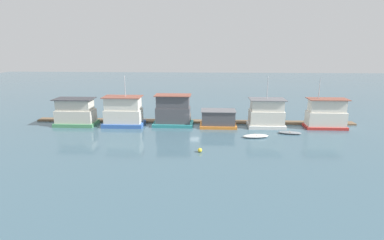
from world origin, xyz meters
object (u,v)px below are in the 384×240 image
(dinghy_white, at_px, (256,136))
(buoy_yellow, at_px, (200,150))
(houseboat_blue, at_px, (123,112))
(houseboat_red, at_px, (326,115))
(houseboat_green, at_px, (76,113))
(mooring_post_far_right, at_px, (190,118))
(houseboat_orange, at_px, (218,119))
(houseboat_white, at_px, (266,114))
(houseboat_teal, at_px, (173,111))
(dinghy_grey, at_px, (290,133))

(dinghy_white, distance_m, buoy_yellow, 11.14)
(buoy_yellow, bearing_deg, houseboat_blue, 137.56)
(houseboat_red, distance_m, dinghy_white, 14.58)
(houseboat_green, distance_m, buoy_yellow, 26.27)
(houseboat_green, relative_size, houseboat_red, 0.82)
(mooring_post_far_right, bearing_deg, houseboat_orange, -18.64)
(houseboat_white, height_order, dinghy_white, houseboat_white)
(houseboat_green, xyz_separation_m, mooring_post_far_right, (20.64, 1.98, -1.22))
(houseboat_white, bearing_deg, buoy_yellow, -130.54)
(houseboat_blue, xyz_separation_m, buoy_yellow, (14.06, -12.86, -2.18))
(houseboat_blue, relative_size, houseboat_teal, 1.26)
(houseboat_blue, bearing_deg, buoy_yellow, -42.44)
(houseboat_blue, height_order, dinghy_white, houseboat_blue)
(houseboat_blue, xyz_separation_m, houseboat_red, (35.76, 0.32, -0.08))
(houseboat_blue, xyz_separation_m, dinghy_white, (22.73, -5.85, -2.23))
(houseboat_green, xyz_separation_m, buoy_yellow, (22.83, -12.84, -1.95))
(houseboat_blue, height_order, dinghy_grey, houseboat_blue)
(houseboat_white, height_order, dinghy_grey, houseboat_white)
(houseboat_blue, relative_size, mooring_post_far_right, 4.34)
(houseboat_blue, xyz_separation_m, dinghy_grey, (28.65, -3.57, -2.28))
(houseboat_red, bearing_deg, buoy_yellow, -148.74)
(dinghy_white, bearing_deg, houseboat_blue, 165.57)
(houseboat_blue, relative_size, dinghy_grey, 2.31)
(houseboat_blue, relative_size, dinghy_white, 2.12)
(houseboat_green, height_order, mooring_post_far_right, houseboat_green)
(dinghy_grey, xyz_separation_m, buoy_yellow, (-14.59, -9.28, 0.09))
(houseboat_red, bearing_deg, dinghy_grey, -151.30)
(houseboat_blue, bearing_deg, houseboat_orange, 0.80)
(houseboat_red, xyz_separation_m, mooring_post_far_right, (-23.88, 1.64, -1.37))
(houseboat_blue, bearing_deg, dinghy_grey, -7.11)
(houseboat_orange, height_order, dinghy_grey, houseboat_orange)
(houseboat_teal, bearing_deg, buoy_yellow, -69.18)
(houseboat_green, relative_size, houseboat_orange, 1.12)
(houseboat_white, distance_m, buoy_yellow, 17.68)
(houseboat_green, bearing_deg, houseboat_white, 0.86)
(houseboat_white, xyz_separation_m, dinghy_white, (-2.75, -6.34, -2.11))
(houseboat_blue, xyz_separation_m, houseboat_teal, (8.87, 0.78, 0.08))
(houseboat_teal, height_order, houseboat_white, houseboat_white)
(houseboat_teal, distance_m, mooring_post_far_right, 3.56)
(dinghy_white, relative_size, dinghy_grey, 1.09)
(houseboat_teal, bearing_deg, dinghy_white, -25.58)
(houseboat_orange, distance_m, mooring_post_far_right, 5.41)
(dinghy_grey, bearing_deg, houseboat_blue, 172.89)
(dinghy_white, bearing_deg, buoy_yellow, -141.04)
(houseboat_orange, distance_m, houseboat_red, 18.80)
(houseboat_teal, height_order, houseboat_red, houseboat_red)
(houseboat_red, distance_m, dinghy_grey, 8.39)
(dinghy_white, xyz_separation_m, mooring_post_far_right, (-10.85, 7.81, 0.79))
(houseboat_white, distance_m, houseboat_red, 10.28)
(houseboat_blue, height_order, houseboat_white, houseboat_blue)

